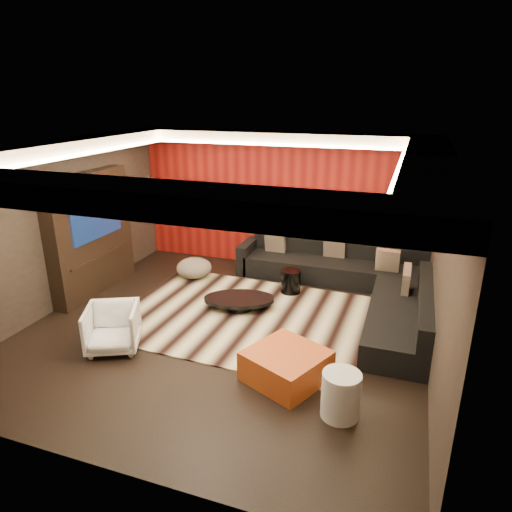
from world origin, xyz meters
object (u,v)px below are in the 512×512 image
at_px(coffee_table, 239,303).
at_px(drum_stool, 291,281).
at_px(sectional_sofa, 354,284).
at_px(orange_ottoman, 286,366).
at_px(white_side_table, 341,395).
at_px(armchair, 113,328).

bearing_deg(coffee_table, drum_stool, 55.40).
xyz_separation_m(coffee_table, sectional_sofa, (1.78, 1.15, 0.14)).
bearing_deg(orange_ottoman, drum_stool, 103.91).
height_order(coffee_table, orange_ottoman, orange_ottoman).
bearing_deg(drum_stool, orange_ottoman, -76.09).
bearing_deg(coffee_table, orange_ottoman, -52.36).
bearing_deg(sectional_sofa, orange_ottoman, -99.58).
relative_size(drum_stool, white_side_table, 0.78).
height_order(drum_stool, orange_ottoman, drum_stool).
bearing_deg(white_side_table, drum_stool, 114.61).
bearing_deg(sectional_sofa, white_side_table, -84.92).
bearing_deg(orange_ottoman, coffee_table, 127.64).
distance_m(drum_stool, orange_ottoman, 2.71).
distance_m(drum_stool, armchair, 3.32).
distance_m(orange_ottoman, armchair, 2.56).
bearing_deg(sectional_sofa, armchair, -135.99).
relative_size(orange_ottoman, sectional_sofa, 0.25).
height_order(drum_stool, armchair, armchair).
distance_m(coffee_table, armchair, 2.19).
distance_m(drum_stool, white_side_table, 3.42).
height_order(drum_stool, white_side_table, white_side_table).
distance_m(coffee_table, orange_ottoman, 2.13).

